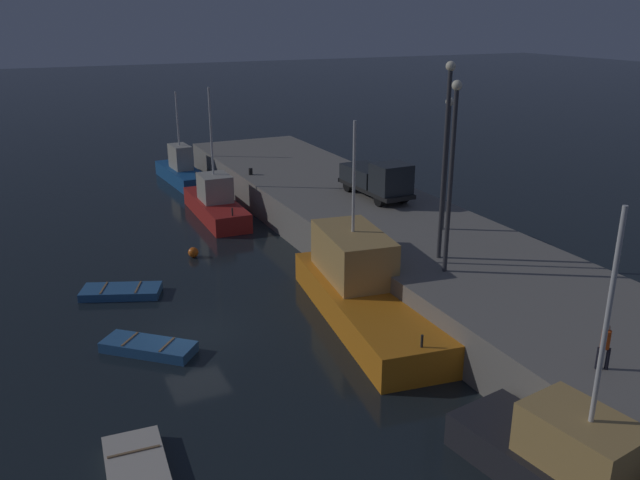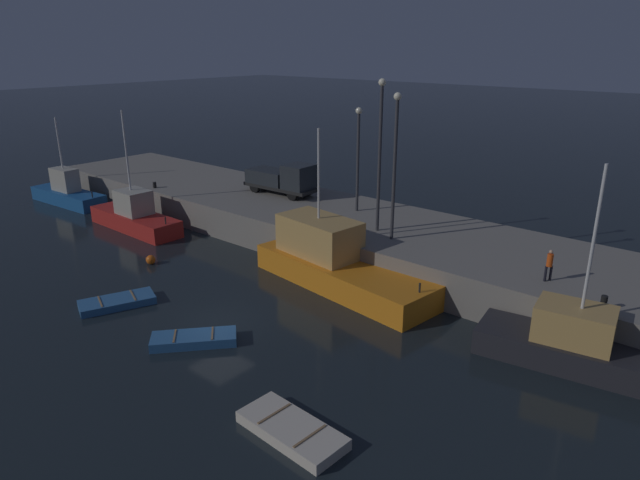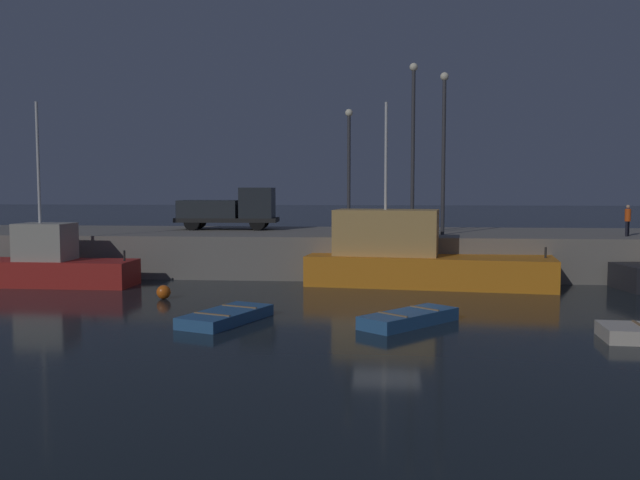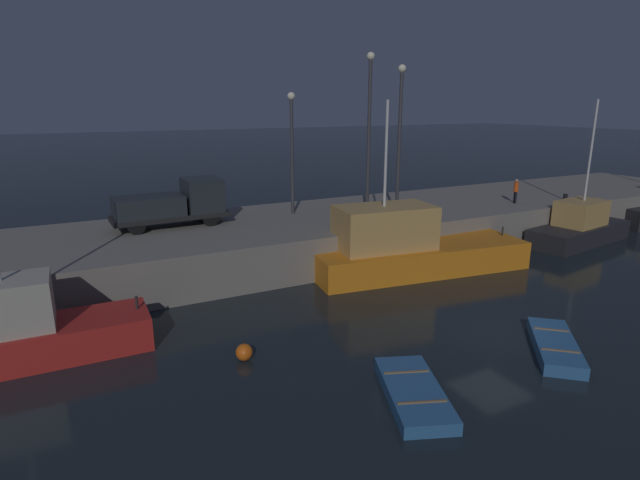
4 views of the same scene
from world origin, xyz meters
TOP-DOWN VIEW (x-y plane):
  - ground_plane at (0.00, 0.00)m, footprint 320.00×320.00m
  - pier_quay at (0.00, 12.96)m, footprint 63.13×9.39m
  - fishing_boat_blue at (-16.19, 5.77)m, footprint 8.61×2.52m
  - fishing_boat_white at (1.42, 7.54)m, footprint 11.89×5.00m
  - fishing_boat_orange at (14.58, 7.25)m, footprint 8.19×3.79m
  - dinghy_orange_near at (-5.59, -2.19)m, footprint 2.87×4.10m
  - dinghy_red_small at (0.73, -2.09)m, footprint 3.57×3.80m
  - mooring_buoy_near at (-9.31, 2.39)m, footprint 0.59×0.59m
  - lamp_post_west at (-2.09, 14.22)m, footprint 0.44×0.44m
  - lamp_post_east at (1.44, 11.57)m, footprint 0.44×0.44m
  - lamp_post_central at (2.99, 10.81)m, footprint 0.44×0.44m
  - utility_truck at (-8.99, 14.17)m, footprint 6.03×2.29m
  - dockworker at (12.22, 10.45)m, footprint 0.40×0.40m
  - bollard_central at (15.16, 8.94)m, footprint 0.28×0.28m

SIDE VIEW (x-z plane):
  - ground_plane at x=0.00m, z-range 0.00..0.00m
  - dinghy_orange_near at x=-5.59m, z-range -0.02..0.42m
  - dinghy_red_small at x=0.73m, z-range -0.02..0.46m
  - mooring_buoy_near at x=-9.31m, z-range 0.00..0.59m
  - fishing_boat_blue at x=-16.19m, z-range -3.35..5.34m
  - fishing_boat_orange at x=14.58m, z-range -3.40..5.40m
  - pier_quay at x=0.00m, z-range 0.00..2.21m
  - fishing_boat_white at x=1.42m, z-range -3.06..5.67m
  - bollard_central at x=15.16m, z-range 2.21..2.82m
  - dockworker at x=12.22m, z-range 2.32..3.92m
  - utility_truck at x=-8.99m, z-range 2.18..4.65m
  - lamp_post_west at x=-2.09m, z-range 2.86..9.83m
  - lamp_post_central at x=2.99m, z-range 2.89..11.29m
  - lamp_post_east at x=1.44m, z-range 2.90..11.93m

